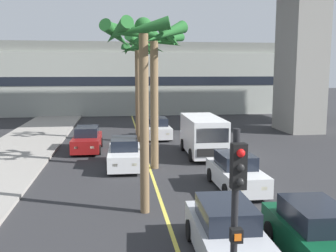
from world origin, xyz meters
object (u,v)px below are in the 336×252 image
Objects in this scene: delivery_van at (203,135)px; palm_tree_near_median at (138,68)px; car_queue_fourth at (236,173)px; car_queue_sixth at (227,233)px; palm_tree_far_median at (154,60)px; palm_tree_mid_median at (143,62)px; car_queue_fifth at (316,235)px; car_queue_third at (125,154)px; car_queue_front at (87,140)px; car_queue_second at (158,129)px; palm_tree_farthest_median at (143,52)px; traffic_light_median_near at (236,216)px.

palm_tree_near_median is at bearing 124.71° from delivery_van.
car_queue_sixth is at bearing -109.55° from car_queue_fourth.
car_queue_sixth is 0.58× the size of palm_tree_far_median.
palm_tree_far_median reaches higher than car_queue_fourth.
palm_tree_mid_median is at bearing 88.24° from palm_tree_far_median.
car_queue_fifth is 13.39m from delivery_van.
car_queue_third is 0.58× the size of palm_tree_near_median.
car_queue_front is 0.58× the size of palm_tree_near_median.
palm_tree_far_median is at bearing -15.97° from car_queue_third.
car_queue_second is 7.62m from palm_tree_mid_median.
car_queue_sixth is at bearing -90.40° from car_queue_second.
car_queue_fifth is 0.58× the size of palm_tree_far_median.
car_queue_third is 0.59× the size of palm_tree_farthest_median.
palm_tree_near_median is at bearing 80.99° from car_queue_third.
traffic_light_median_near is at bearing -100.80° from delivery_van.
car_queue_third is 0.58× the size of palm_tree_far_median.
palm_tree_far_median reaches higher than delivery_van.
traffic_light_median_near is 28.99m from palm_tree_mid_median.
palm_tree_far_median is at bearing 95.51° from car_queue_sixth.
palm_tree_farthest_median is (-1.98, 3.85, 5.07)m from car_queue_sixth.
delivery_van is (2.08, -6.56, 0.57)m from car_queue_second.
delivery_van is at bearing 80.28° from car_queue_sixth.
traffic_light_median_near is 22.07m from palm_tree_near_median.
car_queue_third and car_queue_fifth have the same top height.
car_queue_fourth is at bearing -81.32° from car_queue_second.
palm_tree_mid_median is (-2.74, 12.09, 4.63)m from delivery_van.
palm_tree_far_median is at bearing -87.12° from palm_tree_near_median.
traffic_light_median_near is (-0.97, -3.78, 1.99)m from car_queue_sixth.
car_queue_front is at bearing -113.99° from palm_tree_mid_median.
palm_tree_mid_median reaches higher than car_queue_front.
palm_tree_mid_median is at bearing 102.78° from delivery_van.
palm_tree_far_median is (1.59, -0.45, 4.96)m from car_queue_third.
car_queue_front is 0.99× the size of car_queue_fifth.
car_queue_third is 14.65m from traffic_light_median_near.
palm_tree_near_median is at bearing -138.09° from car_queue_second.
palm_tree_mid_median is at bearing 66.01° from car_queue_front.
delivery_van is 1.26× the size of traffic_light_median_near.
palm_tree_mid_median is (0.45, 28.81, 3.21)m from traffic_light_median_near.
palm_tree_near_median reaches higher than car_queue_third.
car_queue_second is 20.06m from car_queue_fifth.
palm_tree_near_median is at bearing 94.36° from car_queue_sixth.
car_queue_third is at bearing 96.32° from traffic_light_median_near.
palm_tree_mid_median is at bearing 98.15° from car_queue_fourth.
traffic_light_median_near is (3.90, -19.04, 1.99)m from car_queue_front.
car_queue_sixth is 18.75m from palm_tree_near_median.
car_queue_fifth is 0.58× the size of palm_tree_near_median.
palm_tree_near_median is (-3.60, 5.19, 4.02)m from delivery_van.
car_queue_third is 5.34m from delivery_van.
car_queue_fifth is (0.20, -6.58, 0.00)m from car_queue_fourth.
car_queue_fourth is 0.99× the size of car_queue_sixth.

